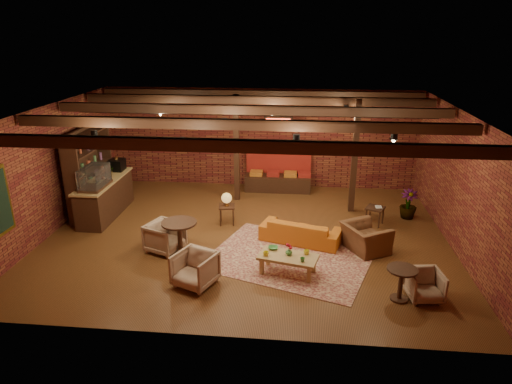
# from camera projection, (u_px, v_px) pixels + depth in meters

# --- Properties ---
(floor) EXTENTS (10.00, 10.00, 0.00)m
(floor) POSITION_uv_depth(u_px,v_px,m) (247.00, 236.00, 11.61)
(floor) COLOR #3F260F
(floor) RESTS_ON ground
(ceiling) EXTENTS (10.00, 8.00, 0.02)m
(ceiling) POSITION_uv_depth(u_px,v_px,m) (246.00, 111.00, 10.51)
(ceiling) COLOR black
(ceiling) RESTS_ON wall_back
(wall_back) EXTENTS (10.00, 0.02, 3.20)m
(wall_back) POSITION_uv_depth(u_px,v_px,m) (261.00, 138.00, 14.80)
(wall_back) COLOR maroon
(wall_back) RESTS_ON ground
(wall_front) EXTENTS (10.00, 0.02, 3.20)m
(wall_front) POSITION_uv_depth(u_px,v_px,m) (217.00, 254.00, 7.32)
(wall_front) COLOR maroon
(wall_front) RESTS_ON ground
(wall_left) EXTENTS (0.02, 8.00, 3.20)m
(wall_left) POSITION_uv_depth(u_px,v_px,m) (50.00, 170.00, 11.52)
(wall_left) COLOR maroon
(wall_left) RESTS_ON ground
(wall_right) EXTENTS (0.02, 8.00, 3.20)m
(wall_right) POSITION_uv_depth(u_px,v_px,m) (459.00, 183.00, 10.60)
(wall_right) COLOR maroon
(wall_right) RESTS_ON ground
(ceiling_beams) EXTENTS (9.80, 6.40, 0.22)m
(ceiling_beams) POSITION_uv_depth(u_px,v_px,m) (246.00, 116.00, 10.55)
(ceiling_beams) COLOR black
(ceiling_beams) RESTS_ON ceiling
(ceiling_pipe) EXTENTS (9.60, 0.12, 0.12)m
(ceiling_pipe) POSITION_uv_depth(u_px,v_px,m) (253.00, 113.00, 12.13)
(ceiling_pipe) COLOR black
(ceiling_pipe) RESTS_ON ceiling
(post_left) EXTENTS (0.16, 0.16, 3.20)m
(post_left) POSITION_uv_depth(u_px,v_px,m) (237.00, 149.00, 13.55)
(post_left) COLOR black
(post_left) RESTS_ON ground
(post_right) EXTENTS (0.16, 0.16, 3.20)m
(post_right) POSITION_uv_depth(u_px,v_px,m) (355.00, 157.00, 12.67)
(post_right) COLOR black
(post_right) RESTS_ON ground
(service_counter) EXTENTS (0.80, 2.50, 1.60)m
(service_counter) POSITION_uv_depth(u_px,v_px,m) (104.00, 188.00, 12.65)
(service_counter) COLOR black
(service_counter) RESTS_ON ground
(plant_counter) EXTENTS (0.35, 0.39, 0.30)m
(plant_counter) POSITION_uv_depth(u_px,v_px,m) (109.00, 172.00, 12.68)
(plant_counter) COLOR #337F33
(plant_counter) RESTS_ON service_counter
(shelving_hutch) EXTENTS (0.52, 2.00, 2.40)m
(shelving_hutch) POSITION_uv_depth(u_px,v_px,m) (90.00, 173.00, 12.64)
(shelving_hutch) COLOR black
(shelving_hutch) RESTS_ON ground
(banquette) EXTENTS (2.10, 0.70, 1.00)m
(banquette) POSITION_uv_depth(u_px,v_px,m) (278.00, 175.00, 14.70)
(banquette) COLOR maroon
(banquette) RESTS_ON ground
(service_sign) EXTENTS (0.86, 0.06, 0.30)m
(service_sign) POSITION_uv_depth(u_px,v_px,m) (278.00, 121.00, 13.64)
(service_sign) COLOR #F93318
(service_sign) RESTS_ON ceiling
(ceiling_spotlights) EXTENTS (6.40, 4.40, 0.28)m
(ceiling_spotlights) POSITION_uv_depth(u_px,v_px,m) (246.00, 125.00, 10.63)
(ceiling_spotlights) COLOR black
(ceiling_spotlights) RESTS_ON ceiling
(rug) EXTENTS (4.21, 3.70, 0.01)m
(rug) POSITION_uv_depth(u_px,v_px,m) (289.00, 258.00, 10.51)
(rug) COLOR maroon
(rug) RESTS_ON floor
(sofa) EXTENTS (2.10, 1.30, 0.57)m
(sofa) POSITION_uv_depth(u_px,v_px,m) (301.00, 231.00, 11.24)
(sofa) COLOR #BA6019
(sofa) RESTS_ON floor
(coffee_table) EXTENTS (1.36, 0.90, 0.68)m
(coffee_table) POSITION_uv_depth(u_px,v_px,m) (288.00, 258.00, 9.75)
(coffee_table) COLOR #A7844E
(coffee_table) RESTS_ON floor
(side_table_lamp) EXTENTS (0.47, 0.47, 0.88)m
(side_table_lamp) POSITION_uv_depth(u_px,v_px,m) (227.00, 200.00, 12.13)
(side_table_lamp) COLOR black
(side_table_lamp) RESTS_ON floor
(round_table_left) EXTENTS (0.81, 0.81, 0.84)m
(round_table_left) POSITION_uv_depth(u_px,v_px,m) (180.00, 233.00, 10.46)
(round_table_left) COLOR black
(round_table_left) RESTS_ON floor
(armchair_a) EXTENTS (0.94, 0.97, 0.78)m
(armchair_a) POSITION_uv_depth(u_px,v_px,m) (165.00, 236.00, 10.74)
(armchair_a) COLOR beige
(armchair_a) RESTS_ON floor
(armchair_b) EXTENTS (0.99, 0.96, 0.79)m
(armchair_b) POSITION_uv_depth(u_px,v_px,m) (195.00, 268.00, 9.31)
(armchair_b) COLOR beige
(armchair_b) RESTS_ON floor
(armchair_right) EXTENTS (1.07, 1.21, 0.89)m
(armchair_right) POSITION_uv_depth(u_px,v_px,m) (366.00, 234.00, 10.72)
(armchair_right) COLOR brown
(armchair_right) RESTS_ON floor
(side_table_book) EXTENTS (0.59, 0.59, 0.52)m
(side_table_book) POSITION_uv_depth(u_px,v_px,m) (375.00, 209.00, 12.14)
(side_table_book) COLOR black
(side_table_book) RESTS_ON floor
(round_table_right) EXTENTS (0.58, 0.58, 0.68)m
(round_table_right) POSITION_uv_depth(u_px,v_px,m) (401.00, 279.00, 8.78)
(round_table_right) COLOR black
(round_table_right) RESTS_ON floor
(armchair_far) EXTENTS (0.71, 0.67, 0.65)m
(armchair_far) POSITION_uv_depth(u_px,v_px,m) (425.00, 284.00, 8.86)
(armchair_far) COLOR beige
(armchair_far) RESTS_ON floor
(plant_tall) EXTENTS (1.39, 1.39, 2.46)m
(plant_tall) POSITION_uv_depth(u_px,v_px,m) (412.00, 176.00, 12.30)
(plant_tall) COLOR #4C7F4C
(plant_tall) RESTS_ON floor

